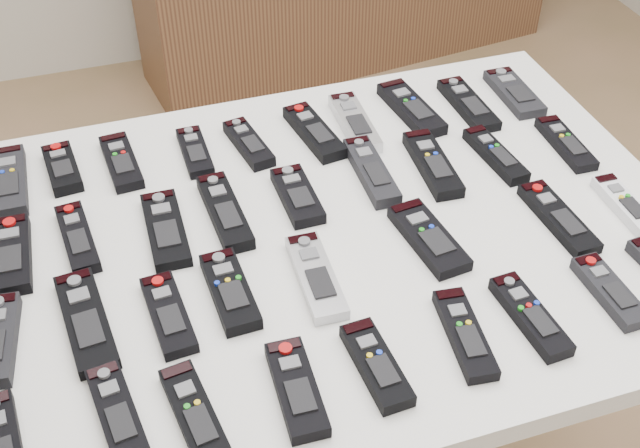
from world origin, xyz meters
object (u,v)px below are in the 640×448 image
object	(u,v)px
remote_10	(12,255)
remote_29	(195,416)
remote_7	(411,109)
remote_31	(376,365)
remote_15	(371,171)
remote_22	(230,291)
table	(320,258)
remote_33	(530,316)
remote_20	(86,321)
remote_27	(2,448)
remote_16	(433,164)
remote_17	(495,155)
remote_34	(610,291)
remote_26	(625,205)
remote_12	(166,229)
remote_14	(297,196)
remote_0	(9,181)
remote_1	(62,169)
remote_30	(296,389)
remote_23	(316,276)
remote_11	(78,238)
remote_4	(249,144)
remote_32	(465,334)
remote_13	(225,212)
remote_3	(195,152)
remote_9	(514,93)
remote_5	(314,132)
remote_21	(168,314)
remote_28	(118,414)
remote_2	(121,162)
remote_24	(429,238)
remote_18	(566,143)
remote_25	(558,218)
remote_8	(468,105)
remote_6	(355,123)

from	to	relation	value
remote_10	remote_29	xyz separation A→B (m)	(0.22, -0.39, -0.00)
remote_7	remote_31	bearing A→B (deg)	-123.58
remote_15	remote_22	world-z (taller)	same
table	remote_33	distance (m)	0.37
remote_7	remote_20	bearing A→B (deg)	-157.44
remote_27	remote_16	bearing A→B (deg)	20.71
table	remote_17	size ratio (longest dim) A/B	7.48
remote_34	remote_10	bearing A→B (deg)	156.09
remote_26	remote_29	world-z (taller)	same
remote_7	remote_12	world-z (taller)	remote_7
remote_14	remote_15	distance (m)	0.15
remote_0	remote_1	distance (m)	0.09
remote_30	remote_34	distance (m)	0.51
remote_12	remote_26	world-z (taller)	same
remote_23	remote_11	bearing A→B (deg)	151.34
remote_29	remote_33	size ratio (longest dim) A/B	1.05
remote_4	remote_26	world-z (taller)	remote_4
remote_1	remote_27	world-z (taller)	remote_1
remote_27	remote_32	size ratio (longest dim) A/B	1.00
remote_13	remote_27	distance (m)	0.52
remote_11	remote_31	xyz separation A→B (m)	(0.37, -0.40, 0.00)
remote_10	remote_3	bearing A→B (deg)	30.86
remote_9	remote_23	bearing A→B (deg)	-143.98
remote_13	remote_5	bearing A→B (deg)	36.85
table	remote_12	xyz separation A→B (m)	(-0.24, 0.08, 0.07)
table	remote_21	xyz separation A→B (m)	(-0.27, -0.11, 0.07)
remote_13	remote_28	bearing A→B (deg)	-124.99
remote_32	remote_11	bearing A→B (deg)	149.90
remote_2	remote_29	bearing A→B (deg)	-92.34
remote_0	remote_14	bearing A→B (deg)	-21.87
remote_1	remote_24	xyz separation A→B (m)	(0.56, -0.38, -0.00)
remote_23	remote_28	distance (m)	0.36
remote_20	remote_22	bearing A→B (deg)	-7.61
remote_2	remote_18	xyz separation A→B (m)	(0.81, -0.20, -0.00)
remote_0	remote_18	bearing A→B (deg)	-10.81
remote_30	remote_31	xyz separation A→B (m)	(0.12, 0.00, -0.00)
remote_5	remote_34	bearing A→B (deg)	-69.29
remote_7	remote_34	world-z (taller)	remote_7
remote_33	remote_10	bearing A→B (deg)	149.18
remote_4	remote_32	size ratio (longest dim) A/B	0.90
remote_25	remote_9	bearing A→B (deg)	69.92
remote_8	remote_33	xyz separation A→B (m)	(-0.17, -0.55, 0.00)
remote_12	remote_34	distance (m)	0.71
remote_2	remote_5	world-z (taller)	remote_5
remote_17	remote_32	xyz separation A→B (m)	(-0.24, -0.38, 0.00)
remote_27	remote_31	world-z (taller)	remote_31
remote_7	remote_15	bearing A→B (deg)	-137.99
remote_34	remote_2	bearing A→B (deg)	138.76
remote_6	remote_26	distance (m)	0.52
remote_30	remote_34	xyz separation A→B (m)	(0.51, 0.03, -0.00)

